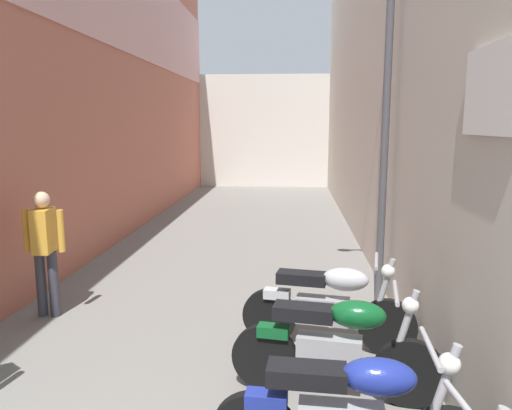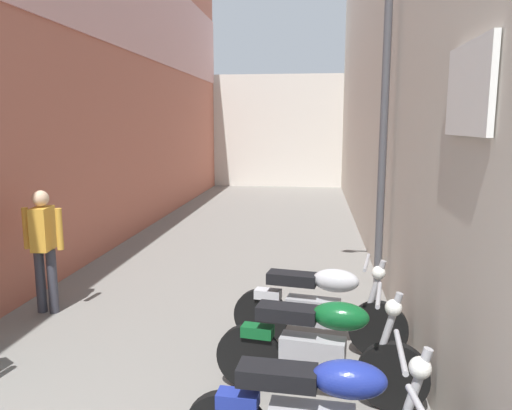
% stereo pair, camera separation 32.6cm
% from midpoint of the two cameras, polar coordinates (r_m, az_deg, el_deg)
% --- Properties ---
extents(ground_plane, '(34.15, 34.15, 0.00)m').
position_cam_midpoint_polar(ground_plane, '(7.96, -5.00, -7.99)').
color(ground_plane, slate).
extents(building_left, '(0.45, 18.15, 6.87)m').
position_cam_midpoint_polar(building_left, '(10.26, -18.51, 15.06)').
color(building_left, '#B76651').
rests_on(building_left, ground).
extents(building_right, '(0.45, 18.15, 6.63)m').
position_cam_midpoint_polar(building_right, '(9.63, 12.85, 14.78)').
color(building_right, beige).
rests_on(building_right, ground).
extents(building_far_end, '(7.84, 2.00, 4.18)m').
position_cam_midpoint_polar(building_far_end, '(19.61, 0.59, 8.60)').
color(building_far_end, beige).
rests_on(building_far_end, ground).
extents(motorcycle_third, '(1.84, 0.58, 1.04)m').
position_cam_midpoint_polar(motorcycle_third, '(4.44, 7.15, -15.68)').
color(motorcycle_third, black).
rests_on(motorcycle_third, ground).
extents(motorcycle_fourth, '(1.84, 0.58, 1.04)m').
position_cam_midpoint_polar(motorcycle_fourth, '(5.33, 6.63, -11.29)').
color(motorcycle_fourth, black).
rests_on(motorcycle_fourth, ground).
extents(pedestrian_further_down, '(0.52, 0.36, 1.57)m').
position_cam_midpoint_polar(pedestrian_further_down, '(6.63, -24.64, -4.20)').
color(pedestrian_further_down, '#383842').
rests_on(pedestrian_further_down, ground).
extents(street_lamp, '(0.79, 0.18, 4.98)m').
position_cam_midpoint_polar(street_lamp, '(6.56, 12.83, 13.71)').
color(street_lamp, '#47474C').
rests_on(street_lamp, ground).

